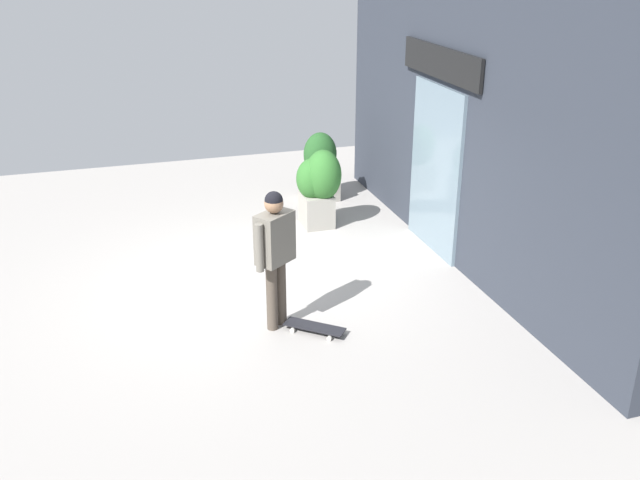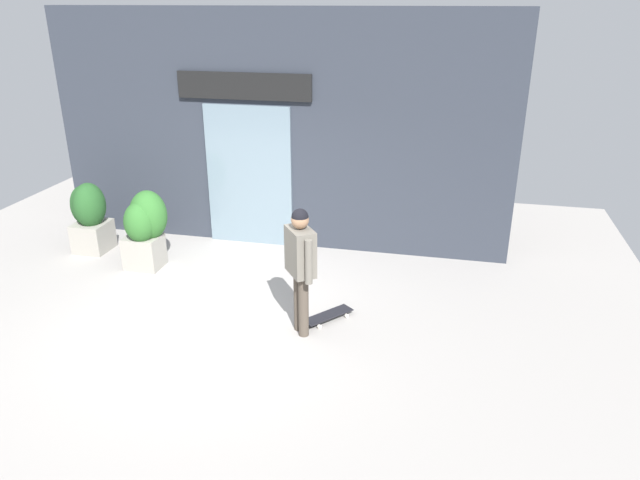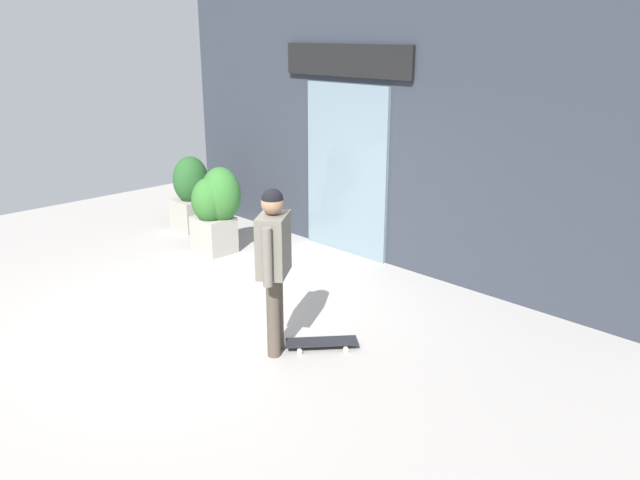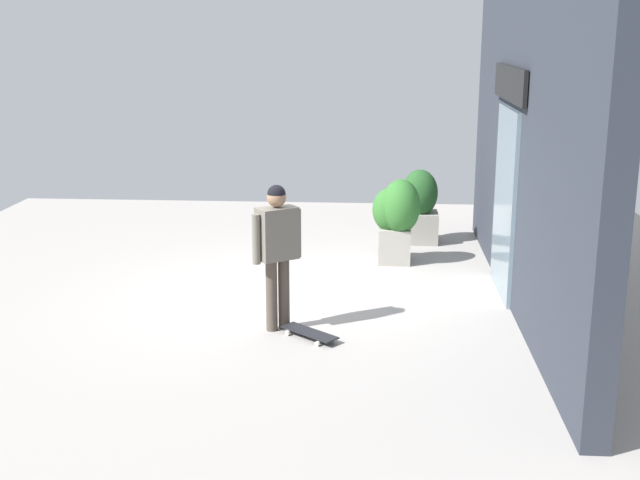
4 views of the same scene
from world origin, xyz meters
TOP-DOWN VIEW (x-y plane):
  - ground_plane at (0.00, 0.00)m, footprint 12.00×12.00m
  - building_facade at (-0.02, 2.90)m, footprint 7.74×0.31m
  - skateboarder at (1.15, 0.01)m, footprint 0.47×0.51m
  - skateboard at (1.42, 0.39)m, footprint 0.62×0.69m
  - planter_box_left at (-1.72, 1.40)m, footprint 0.67×0.69m
  - planter_box_right at (-2.97, 1.82)m, footprint 0.61×0.59m

SIDE VIEW (x-z plane):
  - ground_plane at x=0.00m, z-range 0.00..0.00m
  - skateboard at x=1.42m, z-range 0.02..0.10m
  - planter_box_right at x=-2.97m, z-range 0.04..1.24m
  - planter_box_left at x=-1.72m, z-range 0.07..1.32m
  - skateboarder at x=1.15m, z-range 0.19..1.87m
  - building_facade at x=-0.02m, z-range -0.02..3.87m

